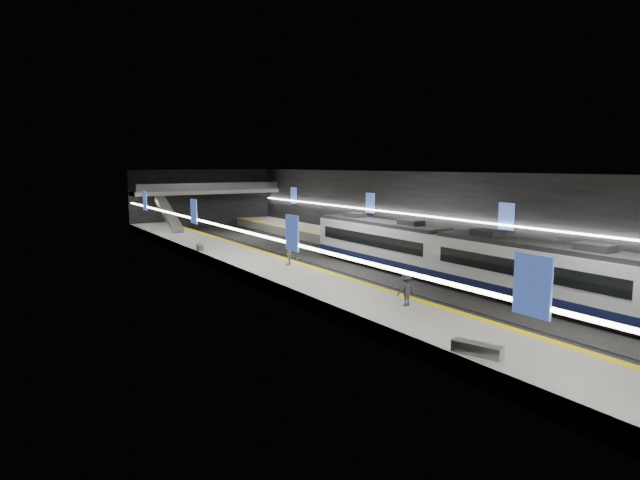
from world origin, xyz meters
TOP-DOWN VIEW (x-y plane):
  - ground at (0.00, 0.00)m, footprint 70.00×70.00m
  - ceiling at (0.00, 0.00)m, footprint 20.00×70.00m
  - wall_left at (-10.00, 0.00)m, footprint 0.04×70.00m
  - wall_right at (10.00, 0.00)m, footprint 0.04×70.00m
  - wall_back at (0.00, 35.00)m, footprint 20.00×0.04m
  - platform_left at (-7.50, 0.00)m, footprint 5.00×70.00m
  - tile_surface_left at (-7.50, 0.00)m, footprint 5.00×70.00m
  - tactile_strip_left at (-5.30, 0.00)m, footprint 0.60×70.00m
  - platform_right at (7.50, 0.00)m, footprint 5.00×70.00m
  - tile_surface_right at (7.50, 0.00)m, footprint 5.00×70.00m
  - tactile_strip_right at (5.30, 0.00)m, footprint 0.60×70.00m
  - rails at (-0.00, 0.00)m, footprint 6.52×70.00m
  - train at (2.50, -8.65)m, footprint 2.69×30.04m
  - ad_posters at (-0.00, 1.00)m, footprint 19.94×53.50m
  - cove_light_left at (-9.80, 0.00)m, footprint 0.25×68.60m
  - cove_light_right at (9.80, 0.00)m, footprint 0.25×68.60m
  - mezzanine_bridge at (0.00, 32.93)m, footprint 20.00×3.00m
  - escalator at (-7.50, 26.00)m, footprint 1.20×7.50m
  - bench_left_near at (-9.32, -22.20)m, footprint 1.17×2.13m
  - bench_left_far at (-9.50, 9.83)m, footprint 1.03×2.03m
  - bench_right_near at (9.50, -8.47)m, footprint 0.89×1.67m
  - bench_right_far at (9.09, 1.90)m, footprint 0.69×1.64m
  - passenger_right_a at (6.32, -3.09)m, footprint 0.52×0.65m
  - passenger_right_b at (7.74, -17.72)m, footprint 1.06×1.15m
  - passenger_left_a at (-6.32, -1.03)m, footprint 0.66×1.09m
  - passenger_left_b at (-6.70, -14.87)m, footprint 1.18×0.71m

SIDE VIEW (x-z plane):
  - ground at x=0.00m, z-range 0.00..0.00m
  - rails at x=0.00m, z-range 0.00..0.12m
  - platform_left at x=-7.50m, z-range 0.00..1.00m
  - platform_right at x=7.50m, z-range 0.00..1.00m
  - tile_surface_left at x=-7.50m, z-range 1.00..1.02m
  - tile_surface_right at x=7.50m, z-range 1.00..1.02m
  - tactile_strip_left at x=-5.30m, z-range 1.01..1.03m
  - tactile_strip_right at x=5.30m, z-range 1.01..1.03m
  - bench_right_far at x=9.09m, z-range 1.00..1.39m
  - bench_right_near at x=9.50m, z-range 1.00..1.39m
  - bench_left_far at x=-9.50m, z-range 1.00..1.48m
  - bench_left_near at x=-9.32m, z-range 1.00..1.50m
  - passenger_right_a at x=6.32m, z-range 1.00..2.54m
  - passenger_left_a at x=-6.32m, z-range 1.00..2.74m
  - passenger_left_b at x=-6.70m, z-range 1.00..2.78m
  - passenger_right_b at x=7.74m, z-range 1.00..2.90m
  - train at x=2.50m, z-range 0.40..4.00m
  - escalator at x=-7.50m, z-range 0.94..4.86m
  - cove_light_left at x=-9.80m, z-range 3.74..3.86m
  - cove_light_right at x=9.80m, z-range 3.74..3.86m
  - wall_left at x=-10.00m, z-range 0.00..8.00m
  - wall_right at x=10.00m, z-range 0.00..8.00m
  - wall_back at x=0.00m, z-range 0.00..8.00m
  - ad_posters at x=0.00m, z-range 3.40..5.60m
  - mezzanine_bridge at x=0.00m, z-range 4.29..5.79m
  - ceiling at x=0.00m, z-range 7.98..8.02m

